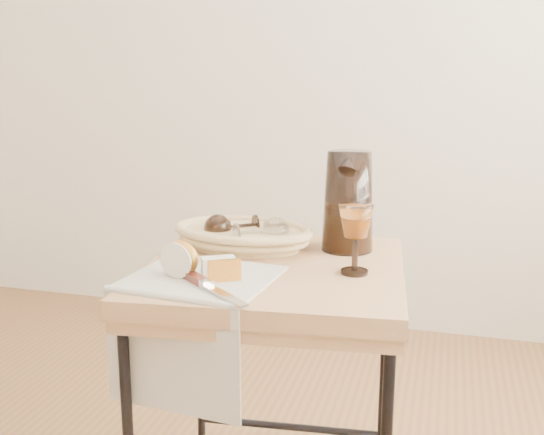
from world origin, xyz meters
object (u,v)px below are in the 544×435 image
(goblet_lying_b, at_px, (259,232))
(wine_goblet, at_px, (355,239))
(goblet_lying_a, at_px, (234,227))
(table_knife, at_px, (208,284))
(side_table, at_px, (274,411))
(apple_half, at_px, (181,258))
(tea_towel, at_px, (202,278))
(pitcher, at_px, (348,201))
(bread_basket, at_px, (243,237))

(goblet_lying_b, relative_size, wine_goblet, 0.74)
(goblet_lying_a, height_order, table_knife, goblet_lying_a)
(side_table, bearing_deg, apple_half, -138.61)
(side_table, distance_m, tea_towel, 0.43)
(tea_towel, bearing_deg, pitcher, 55.83)
(wine_goblet, height_order, table_knife, wine_goblet)
(bread_basket, bearing_deg, tea_towel, -85.34)
(table_knife, bearing_deg, pitcher, 99.69)
(wine_goblet, relative_size, table_knife, 0.65)
(tea_towel, bearing_deg, goblet_lying_a, 100.20)
(bread_basket, distance_m, goblet_lying_b, 0.06)
(apple_half, bearing_deg, goblet_lying_b, 79.45)
(wine_goblet, distance_m, table_knife, 0.35)
(apple_half, bearing_deg, tea_towel, 16.95)
(wine_goblet, bearing_deg, table_knife, -143.28)
(tea_towel, relative_size, goblet_lying_a, 2.57)
(tea_towel, xyz_separation_m, wine_goblet, (0.32, 0.13, 0.08))
(side_table, relative_size, bread_basket, 2.30)
(tea_towel, distance_m, bread_basket, 0.28)
(bread_basket, height_order, goblet_lying_a, goblet_lying_a)
(bread_basket, xyz_separation_m, table_knife, (0.04, -0.35, -0.01))
(bread_basket, xyz_separation_m, apple_half, (-0.05, -0.28, 0.02))
(tea_towel, relative_size, goblet_lying_b, 2.60)
(bread_basket, relative_size, pitcher, 1.14)
(side_table, distance_m, bread_basket, 0.45)
(bread_basket, relative_size, goblet_lying_a, 2.78)
(tea_towel, xyz_separation_m, goblet_lying_b, (0.06, 0.26, 0.05))
(pitcher, relative_size, apple_half, 3.40)
(goblet_lying_b, height_order, pitcher, pitcher)
(pitcher, bearing_deg, tea_towel, -122.31)
(bread_basket, bearing_deg, goblet_lying_a, 159.35)
(side_table, relative_size, goblet_lying_b, 6.44)
(apple_half, bearing_deg, pitcher, 56.92)
(tea_towel, relative_size, pitcher, 1.05)
(side_table, xyz_separation_m, bread_basket, (-0.12, 0.13, 0.41))
(side_table, xyz_separation_m, table_knife, (-0.08, -0.22, 0.40))
(tea_towel, relative_size, wine_goblet, 1.91)
(tea_towel, bearing_deg, table_knife, -53.22)
(pitcher, bearing_deg, goblet_lying_b, -154.60)
(bread_basket, relative_size, goblet_lying_b, 2.81)
(wine_goblet, bearing_deg, side_table, 175.43)
(side_table, relative_size, goblet_lying_a, 6.38)
(tea_towel, bearing_deg, wine_goblet, 27.83)
(side_table, xyz_separation_m, tea_towel, (-0.13, -0.15, 0.39))
(tea_towel, relative_size, bread_basket, 0.93)
(goblet_lying_a, bearing_deg, apple_half, 49.03)
(bread_basket, relative_size, apple_half, 3.87)
(goblet_lying_b, bearing_deg, table_knife, -126.51)
(goblet_lying_a, xyz_separation_m, table_knife, (0.07, -0.37, -0.03))
(table_knife, bearing_deg, side_table, 108.93)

